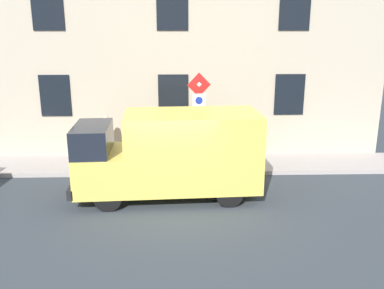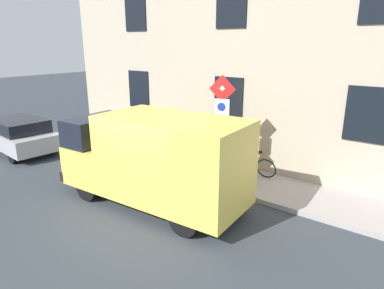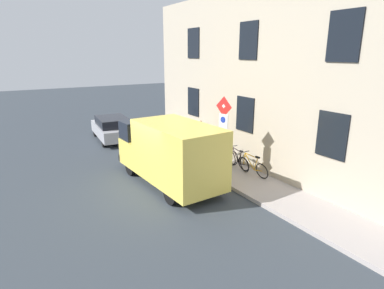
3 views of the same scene
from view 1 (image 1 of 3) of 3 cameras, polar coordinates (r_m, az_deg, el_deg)
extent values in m
plane|color=#343C43|center=(11.80, -2.74, -8.25)|extent=(80.00, 80.00, 0.00)
cube|color=#AAA09C|center=(14.88, -2.54, -2.78)|extent=(2.01, 17.61, 0.14)
cube|color=#BCAE97|center=(15.50, -2.64, 12.05)|extent=(0.70, 15.61, 7.60)
cube|color=black|center=(15.81, 13.28, 6.73)|extent=(0.06, 1.10, 1.50)
cube|color=black|center=(15.28, -2.60, 6.83)|extent=(0.06, 1.10, 1.50)
cube|color=black|center=(15.93, -18.33, 6.42)|extent=(0.06, 1.10, 1.50)
cube|color=black|center=(15.64, 14.00, 17.78)|extent=(0.06, 1.10, 1.50)
cube|color=black|center=(15.11, -2.75, 18.29)|extent=(0.06, 1.10, 1.50)
cube|color=black|center=(15.77, -19.32, 17.37)|extent=(0.06, 1.10, 1.50)
cylinder|color=#474C47|center=(13.71, 0.89, 2.74)|extent=(0.09, 0.09, 3.14)
pyramid|color=silver|center=(13.40, 1.00, 8.16)|extent=(0.14, 0.50, 0.50)
pyramid|color=red|center=(13.41, 0.99, 8.16)|extent=(0.14, 0.55, 0.56)
cube|color=white|center=(13.51, 0.97, 5.86)|extent=(0.13, 0.44, 0.56)
cylinder|color=#1933B2|center=(13.47, 0.97, 6.09)|extent=(0.06, 0.24, 0.24)
pyramid|color=silver|center=(13.59, 0.98, 3.56)|extent=(0.14, 0.50, 0.50)
pyramid|color=red|center=(13.60, 0.97, 3.56)|extent=(0.14, 0.55, 0.56)
cube|color=#EFD455|center=(11.93, 0.01, -0.72)|extent=(2.21, 3.90, 2.18)
cube|color=#EFD455|center=(12.17, -12.31, -3.43)|extent=(2.07, 1.51, 1.10)
cube|color=black|center=(11.94, -13.56, 0.64)|extent=(1.97, 1.08, 0.84)
cube|color=black|center=(12.41, -15.65, -5.09)|extent=(2.01, 0.27, 0.28)
cylinder|color=black|center=(11.49, -11.53, -7.18)|extent=(0.26, 0.77, 0.76)
cylinder|color=black|center=(13.12, -10.69, -4.19)|extent=(0.26, 0.77, 0.76)
cylinder|color=black|center=(11.57, 5.18, -6.74)|extent=(0.26, 0.77, 0.76)
cylinder|color=black|center=(13.19, 3.87, -3.84)|extent=(0.26, 0.77, 0.76)
torus|color=black|center=(15.17, 0.13, -0.82)|extent=(0.21, 0.67, 0.65)
torus|color=black|center=(15.29, 4.05, -0.72)|extent=(0.21, 0.67, 0.65)
cylinder|color=orange|center=(15.14, 1.40, -0.04)|extent=(0.07, 0.60, 0.60)
cylinder|color=orange|center=(15.08, 1.69, 0.97)|extent=(0.08, 0.73, 0.07)
cylinder|color=orange|center=(15.19, 2.76, -0.06)|extent=(0.05, 0.19, 0.55)
cylinder|color=orange|center=(15.28, 3.26, -0.89)|extent=(0.06, 0.43, 0.12)
cylinder|color=orange|center=(15.10, 0.22, 0.09)|extent=(0.04, 0.09, 0.50)
cube|color=black|center=(15.12, 3.06, 1.08)|extent=(0.09, 0.20, 0.06)
cylinder|color=#262626|center=(15.03, 0.32, 1.18)|extent=(0.46, 0.06, 0.03)
torus|color=black|center=(15.26, -3.42, -0.74)|extent=(0.24, 0.67, 0.66)
torus|color=black|center=(15.13, 0.51, -0.86)|extent=(0.24, 0.67, 0.66)
cylinder|color=black|center=(15.16, -2.17, -0.03)|extent=(0.12, 0.60, 0.60)
cylinder|color=black|center=(15.08, -1.90, 0.96)|extent=(0.13, 0.72, 0.07)
cylinder|color=black|center=(15.12, -0.81, -0.13)|extent=(0.06, 0.19, 0.55)
cylinder|color=black|center=(15.17, -0.29, -0.98)|extent=(0.09, 0.43, 0.12)
cylinder|color=black|center=(15.19, -3.34, 0.15)|extent=(0.05, 0.09, 0.50)
cube|color=black|center=(15.03, -0.53, 1.01)|extent=(0.11, 0.21, 0.06)
cylinder|color=#262626|center=(15.11, -3.26, 1.24)|extent=(0.46, 0.09, 0.03)
torus|color=black|center=(15.21, -7.00, -0.90)|extent=(0.19, 0.67, 0.66)
torus|color=black|center=(15.24, -3.05, -0.75)|extent=(0.19, 0.67, 0.66)
cylinder|color=blue|center=(15.15, -5.75, -0.10)|extent=(0.10, 0.60, 0.60)
cylinder|color=blue|center=(15.08, -5.49, 0.90)|extent=(0.11, 0.73, 0.07)
cylinder|color=blue|center=(15.17, -4.38, -0.11)|extent=(0.05, 0.19, 0.55)
cylinder|color=blue|center=(15.24, -3.85, -0.93)|extent=(0.08, 0.43, 0.12)
cylinder|color=blue|center=(15.14, -6.94, 0.01)|extent=(0.04, 0.09, 0.50)
cube|color=black|center=(15.09, -4.12, 1.04)|extent=(0.10, 0.21, 0.06)
cylinder|color=#262626|center=(15.06, -6.88, 1.10)|extent=(0.46, 0.08, 0.03)
cylinder|color=#262B47|center=(15.20, -11.42, -0.73)|extent=(0.16, 0.16, 0.85)
cylinder|color=#262B47|center=(15.04, -11.66, -0.92)|extent=(0.16, 0.16, 0.85)
cube|color=orange|center=(14.93, -11.69, 1.88)|extent=(0.44, 0.33, 0.62)
sphere|color=beige|center=(14.83, -11.79, 3.57)|extent=(0.22, 0.22, 0.22)
cylinder|color=#2D5133|center=(14.10, -3.08, -1.63)|extent=(0.44, 0.44, 0.90)
camera|label=2|loc=(7.68, 45.49, 7.14)|focal=31.44mm
camera|label=3|loc=(11.93, 59.04, 9.21)|focal=29.96mm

